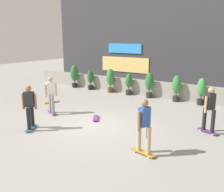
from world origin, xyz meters
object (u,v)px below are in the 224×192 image
at_px(potted_plant_3, 129,83).
at_px(skateboard_near_camera, 51,102).
at_px(potted_plant_4, 149,83).
at_px(skateboard_aside, 96,118).
at_px(potted_plant_1, 90,79).
at_px(skater_by_wall_right, 51,94).
at_px(potted_plant_5, 177,87).
at_px(skater_foreground, 210,108).
at_px(potted_plant_0, 74,74).
at_px(potted_plant_2, 110,79).
at_px(skater_by_wall_left, 30,105).
at_px(potted_plant_6, 202,90).
at_px(skater_mid_plaza, 144,124).

height_order(potted_plant_3, skateboard_near_camera, potted_plant_3).
height_order(potted_plant_4, skateboard_aside, potted_plant_4).
height_order(potted_plant_1, skateboard_aside, potted_plant_1).
bearing_deg(skater_by_wall_right, potted_plant_5, 53.02).
bearing_deg(skater_foreground, potted_plant_4, 136.78).
distance_m(potted_plant_0, skater_foreground, 10.50).
bearing_deg(potted_plant_2, skater_foreground, -29.70).
xyz_separation_m(potted_plant_4, potted_plant_5, (1.59, 0.00, -0.03)).
relative_size(skater_by_wall_left, skater_foreground, 1.00).
distance_m(potted_plant_3, potted_plant_4, 1.35).
relative_size(potted_plant_4, skater_by_wall_right, 0.86).
bearing_deg(potted_plant_3, skater_by_wall_left, -91.63).
distance_m(potted_plant_0, potted_plant_3, 4.30).
bearing_deg(skater_by_wall_right, potted_plant_3, 78.88).
height_order(potted_plant_1, potted_plant_5, potted_plant_5).
xyz_separation_m(potted_plant_2, potted_plant_4, (2.67, 0.00, -0.03)).
height_order(potted_plant_4, skateboard_near_camera, potted_plant_4).
bearing_deg(skater_foreground, potted_plant_6, 107.45).
bearing_deg(potted_plant_3, potted_plant_2, -180.00).
bearing_deg(potted_plant_4, skater_mid_plaza, -66.55).
bearing_deg(skater_by_wall_right, skater_foreground, 12.23).
bearing_deg(skateboard_aside, potted_plant_3, 102.98).
distance_m(potted_plant_0, skater_by_wall_left, 8.23).
xyz_separation_m(potted_plant_0, potted_plant_2, (2.97, -0.00, -0.04)).
xyz_separation_m(potted_plant_5, skater_by_wall_right, (-3.98, -5.28, 0.13)).
bearing_deg(skateboard_aside, potted_plant_2, 116.70).
height_order(potted_plant_0, skateboard_aside, potted_plant_0).
distance_m(potted_plant_3, skater_by_wall_right, 5.39).
distance_m(potted_plant_1, potted_plant_5, 5.84).
relative_size(potted_plant_0, potted_plant_4, 1.07).
distance_m(potted_plant_0, potted_plant_1, 1.40).
xyz_separation_m(potted_plant_3, skater_by_wall_left, (-0.20, -7.14, 0.22)).
height_order(potted_plant_0, skater_by_wall_right, skater_by_wall_right).
xyz_separation_m(potted_plant_0, potted_plant_5, (7.23, 0.00, -0.10)).
relative_size(skater_by_wall_right, skater_by_wall_left, 1.00).
bearing_deg(potted_plant_3, skater_by_wall_right, -101.12).
relative_size(potted_plant_6, skateboard_near_camera, 1.71).
height_order(potted_plant_1, skater_by_wall_left, skater_by_wall_left).
height_order(potted_plant_5, skater_by_wall_right, skater_by_wall_right).
relative_size(potted_plant_2, potted_plant_4, 1.03).
bearing_deg(potted_plant_4, potted_plant_0, 180.00).
height_order(potted_plant_1, skater_foreground, skater_foreground).
bearing_deg(potted_plant_4, potted_plant_1, 180.00).
distance_m(potted_plant_1, skater_by_wall_left, 7.64).
relative_size(potted_plant_3, skateboard_near_camera, 1.58).
bearing_deg(skateboard_near_camera, skater_mid_plaza, -22.58).
bearing_deg(potted_plant_5, skateboard_near_camera, -144.36).
distance_m(potted_plant_1, skater_mid_plaza, 9.82).
bearing_deg(skateboard_aside, potted_plant_5, 69.41).
distance_m(potted_plant_2, skater_mid_plaza, 8.74).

